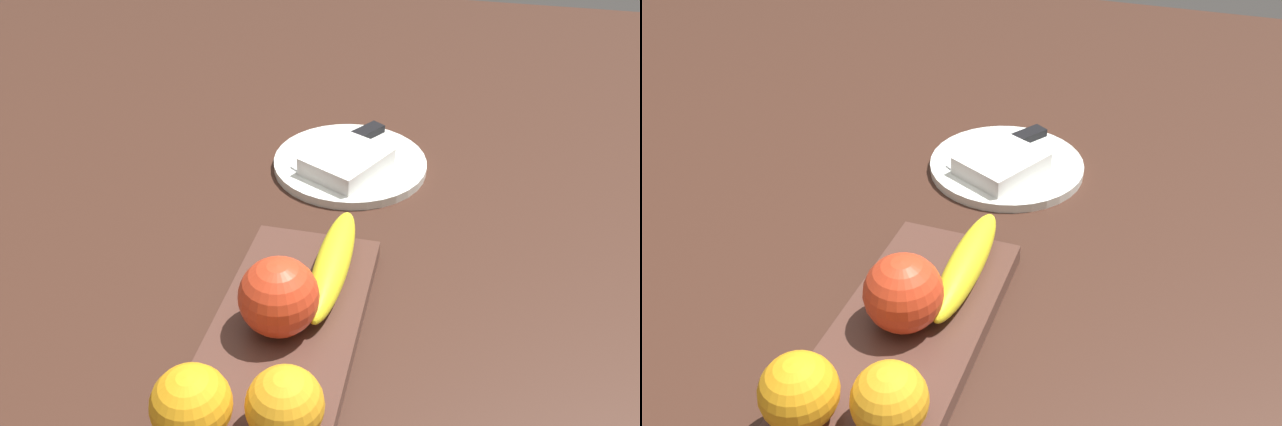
# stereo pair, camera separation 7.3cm
# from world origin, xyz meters

# --- Properties ---
(ground_plane) EXTENTS (2.40, 2.40, 0.00)m
(ground_plane) POSITION_xyz_m (0.00, 0.00, 0.00)
(ground_plane) COLOR #3B2218
(fruit_tray) EXTENTS (0.39, 0.15, 0.02)m
(fruit_tray) POSITION_xyz_m (0.04, -0.02, 0.01)
(fruit_tray) COLOR #503229
(fruit_tray) RESTS_ON ground_plane
(apple) EXTENTS (0.08, 0.08, 0.08)m
(apple) POSITION_xyz_m (0.01, -0.03, 0.06)
(apple) COLOR red
(apple) RESTS_ON fruit_tray
(banana) EXTENTS (0.19, 0.04, 0.04)m
(banana) POSITION_xyz_m (-0.08, 0.01, 0.04)
(banana) COLOR yellow
(banana) RESTS_ON fruit_tray
(orange_near_apple) EXTENTS (0.07, 0.07, 0.07)m
(orange_near_apple) POSITION_xyz_m (0.13, 0.01, 0.06)
(orange_near_apple) COLOR orange
(orange_near_apple) RESTS_ON fruit_tray
(orange_near_banana) EXTENTS (0.07, 0.07, 0.07)m
(orange_near_banana) POSITION_xyz_m (0.14, -0.06, 0.06)
(orange_near_banana) COLOR orange
(orange_near_banana) RESTS_ON fruit_tray
(dinner_plate) EXTENTS (0.23, 0.23, 0.01)m
(dinner_plate) POSITION_xyz_m (-0.36, -0.02, 0.01)
(dinner_plate) COLOR white
(dinner_plate) RESTS_ON ground_plane
(folded_napkin) EXTENTS (0.14, 0.13, 0.03)m
(folded_napkin) POSITION_xyz_m (-0.33, -0.02, 0.03)
(folded_napkin) COLOR white
(folded_napkin) RESTS_ON dinner_plate
(knife) EXTENTS (0.16, 0.12, 0.01)m
(knife) POSITION_xyz_m (-0.41, -0.03, 0.02)
(knife) COLOR silver
(knife) RESTS_ON dinner_plate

